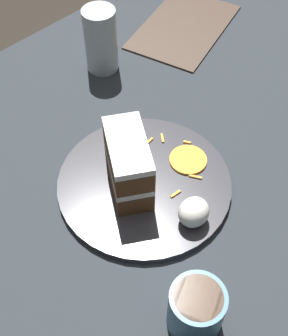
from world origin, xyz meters
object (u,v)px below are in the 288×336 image
menu_card (184,27)px  orange_garnish (188,160)px  coffee_mug (196,309)px  cake_slice (128,164)px  drinking_glass (101,44)px  plate (144,184)px  cream_dollop (194,212)px

menu_card → orange_garnish: bearing=-63.6°
coffee_mug → cake_slice: bearing=-112.5°
drinking_glass → plate: bearing=60.7°
orange_garnish → plate: bearing=-14.2°
drinking_glass → menu_card: (-0.21, 0.03, -0.05)m
coffee_mug → drinking_glass: bearing=-118.9°
orange_garnish → menu_card: (-0.28, -0.26, -0.01)m
plate → cake_slice: bearing=-34.1°
cake_slice → menu_card: (-0.39, -0.23, -0.06)m
orange_garnish → drinking_glass: bearing=-103.3°
drinking_glass → coffee_mug: size_ratio=1.62×
plate → drinking_glass: (-0.15, -0.27, 0.05)m
cake_slice → menu_card: bearing=63.4°
cake_slice → coffee_mug: (0.09, 0.22, -0.02)m
cream_dollop → orange_garnish: bearing=-134.9°
plate → menu_card: 0.44m
plate → cake_slice: (0.02, -0.01, 0.06)m
cream_dollop → drinking_glass: size_ratio=0.38×
plate → coffee_mug: (0.11, 0.20, 0.04)m
cream_dollop → orange_garnish: (-0.08, -0.08, -0.02)m
cake_slice → coffee_mug: cake_slice is taller
cream_dollop → drinking_glass: 0.40m
drinking_glass → menu_card: bearing=173.1°
cake_slice → cream_dollop: cake_slice is taller
cake_slice → orange_garnish: size_ratio=2.06×
plate → coffee_mug: bearing=61.6°
cream_dollop → coffee_mug: 0.15m
orange_garnish → menu_card: size_ratio=0.24×
plate → menu_card: size_ratio=1.07×
cake_slice → menu_card: size_ratio=0.49×
coffee_mug → menu_card: coffee_mug is taller
coffee_mug → menu_card: size_ratio=0.31×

